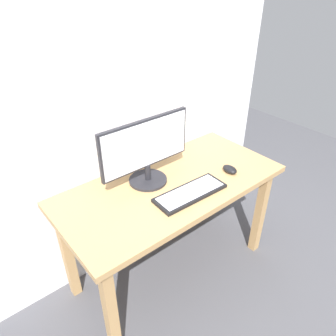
# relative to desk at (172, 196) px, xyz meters

# --- Properties ---
(ground_plane) EXTENTS (6.00, 6.00, 0.00)m
(ground_plane) POSITION_rel_desk_xyz_m (0.00, 0.00, -0.66)
(ground_plane) COLOR #4C4C51
(wall_back) EXTENTS (2.34, 0.04, 3.00)m
(wall_back) POSITION_rel_desk_xyz_m (0.00, 0.37, 0.84)
(wall_back) COLOR silver
(wall_back) RESTS_ON ground_plane
(desk) EXTENTS (1.41, 0.67, 0.76)m
(desk) POSITION_rel_desk_xyz_m (0.00, 0.00, 0.00)
(desk) COLOR tan
(desk) RESTS_ON ground_plane
(monitor) EXTENTS (0.60, 0.23, 0.40)m
(monitor) POSITION_rel_desk_xyz_m (-0.10, 0.12, 0.32)
(monitor) COLOR #232328
(monitor) RESTS_ON desk
(keyboard_primary) EXTENTS (0.45, 0.18, 0.02)m
(keyboard_primary) POSITION_rel_desk_xyz_m (0.01, -0.16, 0.11)
(keyboard_primary) COLOR black
(keyboard_primary) RESTS_ON desk
(mouse) EXTENTS (0.08, 0.11, 0.04)m
(mouse) POSITION_rel_desk_xyz_m (0.37, -0.14, 0.12)
(mouse) COLOR black
(mouse) RESTS_ON desk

